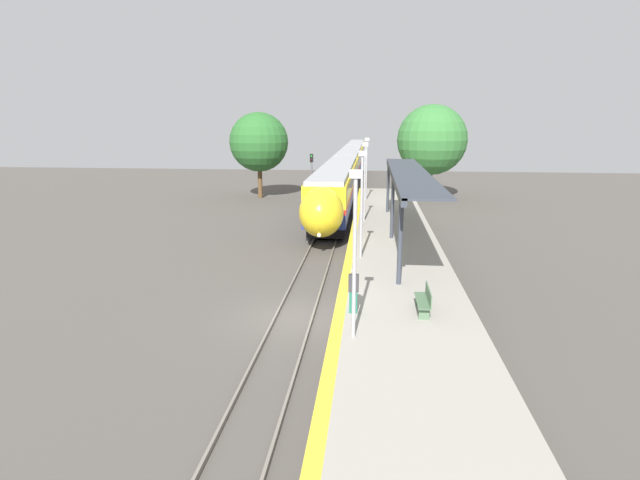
% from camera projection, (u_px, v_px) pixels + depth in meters
% --- Properties ---
extents(ground_plane, '(120.00, 120.00, 0.00)m').
position_uv_depth(ground_plane, '(295.00, 318.00, 19.53)').
color(ground_plane, '#4C4742').
extents(rail_left, '(0.08, 90.00, 0.15)m').
position_uv_depth(rail_left, '(276.00, 315.00, 19.58)').
color(rail_left, slate).
rests_on(rail_left, ground_plane).
extents(rail_right, '(0.08, 90.00, 0.15)m').
position_uv_depth(rail_right, '(313.00, 317.00, 19.44)').
color(rail_right, slate).
rests_on(rail_right, ground_plane).
extents(train, '(2.75, 73.21, 3.94)m').
position_uv_depth(train, '(349.00, 164.00, 62.86)').
color(train, black).
rests_on(train, ground_plane).
extents(platform_right, '(5.01, 64.00, 0.93)m').
position_uv_depth(platform_right, '(402.00, 311.00, 19.00)').
color(platform_right, gray).
rests_on(platform_right, ground_plane).
extents(platform_bench, '(0.44, 1.77, 0.89)m').
position_uv_depth(platform_bench, '(425.00, 300.00, 17.48)').
color(platform_bench, '#4C6B4C').
rests_on(platform_bench, platform_right).
extents(person_waiting, '(0.36, 0.22, 1.61)m').
position_uv_depth(person_waiting, '(353.00, 290.00, 17.40)').
color(person_waiting, '#1E604C').
rests_on(person_waiting, platform_right).
extents(railway_signal, '(0.28, 0.28, 4.75)m').
position_uv_depth(railway_signal, '(312.00, 176.00, 43.23)').
color(railway_signal, '#59595E').
rests_on(railway_signal, ground_plane).
extents(lamppost_near, '(0.36, 0.20, 5.21)m').
position_uv_depth(lamppost_near, '(355.00, 244.00, 14.90)').
color(lamppost_near, '#9E9EA3').
rests_on(lamppost_near, platform_right).
extents(lamppost_mid, '(0.36, 0.20, 5.21)m').
position_uv_depth(lamppost_mid, '(362.00, 198.00, 23.95)').
color(lamppost_mid, '#9E9EA3').
rests_on(lamppost_mid, platform_right).
extents(lamppost_far, '(0.36, 0.20, 5.21)m').
position_uv_depth(lamppost_far, '(365.00, 177.00, 33.01)').
color(lamppost_far, '#9E9EA3').
rests_on(lamppost_far, platform_right).
extents(lamppost_farthest, '(0.36, 0.20, 5.21)m').
position_uv_depth(lamppost_farthest, '(367.00, 165.00, 42.07)').
color(lamppost_farthest, '#9E9EA3').
rests_on(lamppost_farthest, platform_right).
extents(station_canopy, '(2.02, 19.85, 3.82)m').
position_uv_depth(station_canopy, '(404.00, 176.00, 27.92)').
color(station_canopy, '#333842').
rests_on(station_canopy, platform_right).
extents(background_tree_left, '(5.73, 5.73, 8.36)m').
position_uv_depth(background_tree_left, '(259.00, 142.00, 48.73)').
color(background_tree_left, brown).
rests_on(background_tree_left, ground_plane).
extents(background_tree_right, '(6.69, 6.69, 9.08)m').
position_uv_depth(background_tree_right, '(432.00, 140.00, 47.97)').
color(background_tree_right, brown).
rests_on(background_tree_right, ground_plane).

